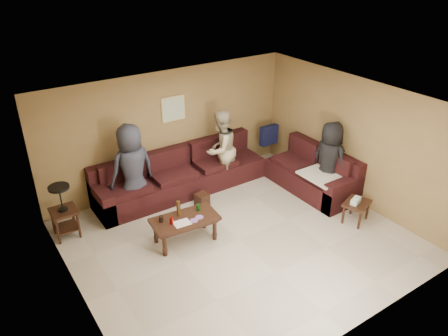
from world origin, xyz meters
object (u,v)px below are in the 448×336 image
sectional_sofa (229,178)px  person_middle (221,149)px  end_table_left (63,210)px  side_table_right (356,205)px  coffee_table (185,221)px  waste_bin (202,200)px  person_left (132,169)px  person_right (329,160)px

sectional_sofa → person_middle: person_middle is taller
end_table_left → side_table_right: (4.63, -2.56, -0.17)m
coffee_table → end_table_left: (-1.68, 1.31, 0.13)m
waste_bin → person_left: 1.50m
person_middle → coffee_table: bearing=20.9°
person_middle → person_right: (1.55, -1.60, -0.03)m
person_left → coffee_table: bearing=98.3°
sectional_sofa → coffee_table: size_ratio=3.88×
person_middle → sectional_sofa: bearing=66.5°
sectional_sofa → end_table_left: 3.32m
waste_bin → person_left: person_left is taller
side_table_right → sectional_sofa: bearing=120.7°
side_table_right → person_middle: size_ratio=0.36×
coffee_table → person_middle: 2.17m
end_table_left → person_middle: person_middle is taller
side_table_right → person_left: person_left is taller
sectional_sofa → person_middle: (0.03, 0.34, 0.52)m
coffee_table → waste_bin: coffee_table is taller
coffee_table → end_table_left: 2.14m
end_table_left → person_left: 1.43m
person_right → side_table_right: bearing=159.7°
waste_bin → person_middle: bearing=34.0°
coffee_table → person_right: size_ratio=0.74×
end_table_left → person_right: person_right is taller
coffee_table → person_left: (-0.31, 1.42, 0.49)m
end_table_left → side_table_right: 5.30m
coffee_table → sectional_sofa: bearing=32.0°
end_table_left → side_table_right: size_ratio=1.66×
sectional_sofa → person_middle: size_ratio=2.76×
end_table_left → coffee_table: bearing=-37.9°
side_table_right → waste_bin: bearing=135.9°
sectional_sofa → person_middle: bearing=85.0°
sectional_sofa → side_table_right: sectional_sofa is taller
waste_bin → person_left: (-1.14, 0.61, 0.76)m
sectional_sofa → end_table_left: size_ratio=4.56×
end_table_left → person_right: (4.88, -1.57, 0.28)m
end_table_left → person_right: 5.13m
coffee_table → person_left: 1.53m
end_table_left → person_middle: (3.33, 0.03, 0.31)m
person_middle → person_right: person_middle is taller
waste_bin → side_table_right: bearing=-44.1°
side_table_right → person_right: size_ratio=0.38×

